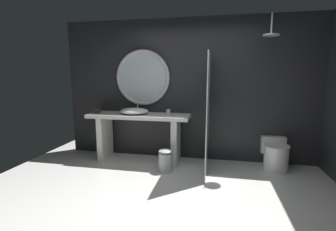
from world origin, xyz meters
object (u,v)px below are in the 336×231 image
vessel_sink (134,111)px  waste_bin (165,160)px  tumbler_cup (168,112)px  rain_shower_head (271,33)px  tissue_box (97,111)px  round_wall_mirror (143,78)px  toilet (275,155)px

vessel_sink → waste_bin: (0.67, -0.41, -0.74)m
tumbler_cup → rain_shower_head: bearing=-6.0°
tissue_box → waste_bin: tissue_box is taller
vessel_sink → rain_shower_head: size_ratio=1.56×
round_wall_mirror → tissue_box: bearing=-160.1°
vessel_sink → round_wall_mirror: (0.08, 0.28, 0.60)m
tissue_box → round_wall_mirror: round_wall_mirror is taller
tissue_box → rain_shower_head: bearing=-2.1°
rain_shower_head → waste_bin: size_ratio=0.88×
vessel_sink → tumbler_cup: size_ratio=5.11×
vessel_sink → waste_bin: size_ratio=1.38×
round_wall_mirror → toilet: bearing=-5.6°
round_wall_mirror → toilet: (2.39, -0.24, -1.28)m
round_wall_mirror → rain_shower_head: bearing=-10.7°
round_wall_mirror → rain_shower_head: rain_shower_head is taller
tissue_box → toilet: bearing=1.1°
round_wall_mirror → rain_shower_head: (2.16, -0.41, 0.67)m
round_wall_mirror → waste_bin: round_wall_mirror is taller
toilet → rain_shower_head: bearing=-143.8°
vessel_sink → round_wall_mirror: 0.67m
rain_shower_head → toilet: rain_shower_head is taller
toilet → waste_bin: size_ratio=1.50×
vessel_sink → toilet: (2.47, 0.05, -0.68)m
round_wall_mirror → tumbler_cup: bearing=-23.6°
round_wall_mirror → toilet: round_wall_mirror is taller
round_wall_mirror → rain_shower_head: 2.30m
round_wall_mirror → rain_shower_head: size_ratio=3.15×
vessel_sink → rain_shower_head: rain_shower_head is taller
round_wall_mirror → waste_bin: bearing=-49.8°
tumbler_cup → rain_shower_head: (1.62, -0.17, 1.27)m
toilet → waste_bin: toilet is taller
vessel_sink → tumbler_cup: bearing=4.4°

